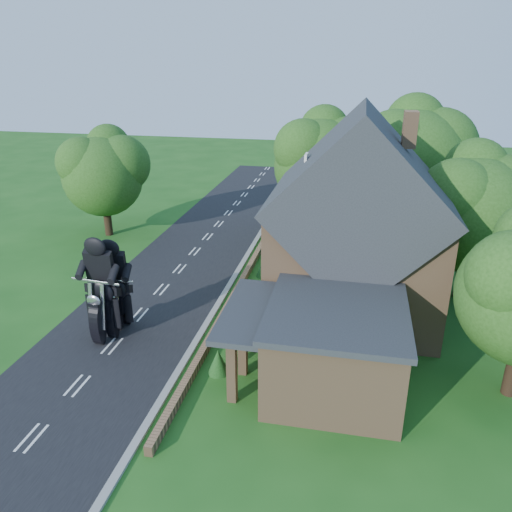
% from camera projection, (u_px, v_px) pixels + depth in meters
% --- Properties ---
extents(ground, '(120.00, 120.00, 0.00)m').
position_uv_depth(ground, '(112.00, 346.00, 22.68)').
color(ground, '#1B4E16').
rests_on(ground, ground).
extents(road, '(7.00, 80.00, 0.02)m').
position_uv_depth(road, '(112.00, 346.00, 22.68)').
color(road, black).
rests_on(road, ground).
extents(kerb, '(0.30, 80.00, 0.12)m').
position_uv_depth(kerb, '(189.00, 354.00, 21.97)').
color(kerb, gray).
rests_on(kerb, ground).
extents(garden_wall, '(0.30, 22.00, 0.40)m').
position_uv_depth(garden_wall, '(231.00, 302.00, 26.34)').
color(garden_wall, '#906A49').
rests_on(garden_wall, ground).
extents(house, '(9.54, 8.64, 10.24)m').
position_uv_depth(house, '(356.00, 229.00, 24.54)').
color(house, '#906A49').
rests_on(house, ground).
extents(annex, '(7.05, 5.94, 3.44)m').
position_uv_depth(annex, '(332.00, 346.00, 19.44)').
color(annex, '#906A49').
rests_on(annex, ground).
extents(tree_house_right, '(6.51, 6.00, 8.40)m').
position_uv_depth(tree_house_right, '(481.00, 205.00, 25.45)').
color(tree_house_right, black).
rests_on(tree_house_right, ground).
extents(tree_behind_house, '(7.81, 7.20, 10.08)m').
position_uv_depth(tree_behind_house, '(419.00, 156.00, 32.35)').
color(tree_behind_house, black).
rests_on(tree_behind_house, ground).
extents(tree_behind_left, '(6.94, 6.40, 9.16)m').
position_uv_depth(tree_behind_left, '(327.00, 157.00, 34.55)').
color(tree_behind_left, black).
rests_on(tree_behind_left, ground).
extents(tree_far_road, '(6.08, 5.60, 7.84)m').
position_uv_depth(tree_far_road, '(108.00, 169.00, 34.96)').
color(tree_far_road, black).
rests_on(tree_far_road, ground).
extents(shrub_a, '(0.90, 0.90, 1.10)m').
position_uv_depth(shrub_a, '(218.00, 362.00, 20.57)').
color(shrub_a, '#143E13').
rests_on(shrub_a, ground).
extents(shrub_b, '(0.90, 0.90, 1.10)m').
position_uv_depth(shrub_b, '(233.00, 331.00, 22.84)').
color(shrub_b, '#143E13').
rests_on(shrub_b, ground).
extents(shrub_c, '(0.90, 0.90, 1.10)m').
position_uv_depth(shrub_c, '(245.00, 306.00, 25.11)').
color(shrub_c, '#143E13').
rests_on(shrub_c, ground).
extents(shrub_d, '(0.90, 0.90, 1.10)m').
position_uv_depth(shrub_d, '(264.00, 268.00, 29.65)').
color(shrub_d, '#143E13').
rests_on(shrub_d, ground).
extents(shrub_e, '(0.90, 0.90, 1.10)m').
position_uv_depth(shrub_e, '(271.00, 253.00, 31.92)').
color(shrub_e, '#143E13').
rests_on(shrub_e, ground).
extents(shrub_f, '(0.90, 0.90, 1.10)m').
position_uv_depth(shrub_f, '(277.00, 239.00, 34.19)').
color(shrub_f, '#143E13').
rests_on(shrub_f, ground).
extents(motorcycle_lead, '(0.55, 1.64, 1.50)m').
position_uv_depth(motorcycle_lead, '(107.00, 322.00, 23.18)').
color(motorcycle_lead, black).
rests_on(motorcycle_lead, ground).
extents(motorcycle_follow, '(0.42, 1.53, 1.41)m').
position_uv_depth(motorcycle_follow, '(119.00, 318.00, 23.69)').
color(motorcycle_follow, black).
rests_on(motorcycle_follow, ground).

